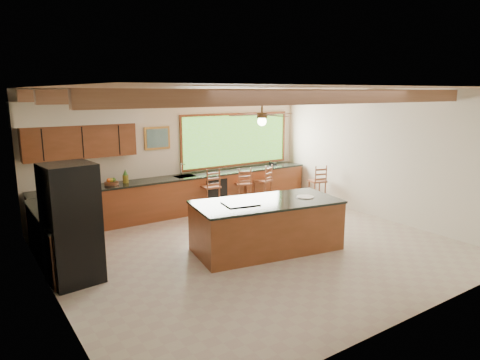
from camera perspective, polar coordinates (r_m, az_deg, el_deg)
ground at (r=8.30m, az=2.09°, el=-8.99°), size 7.20×7.20×0.00m
room_shell at (r=8.24m, az=-1.45°, el=6.69°), size 7.27×6.54×3.02m
counter_run at (r=9.87m, az=-10.49°, el=-2.97°), size 7.12×3.10×1.23m
island at (r=8.08m, az=3.54°, el=-6.04°), size 2.89×1.72×0.97m
refrigerator at (r=7.08m, az=-21.55°, el=-5.48°), size 0.80×0.79×1.88m
bar_stool_a at (r=10.77m, az=0.56°, el=-0.59°), size 0.48×0.48×1.08m
bar_stool_b at (r=10.25m, az=-3.84°, el=-1.00°), size 0.43×0.43×1.15m
bar_stool_c at (r=11.14m, az=3.28°, el=-0.18°), size 0.50×0.50×1.08m
bar_stool_d at (r=11.24m, az=10.48°, el=-0.24°), size 0.48×0.48×1.09m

